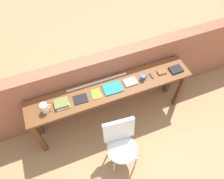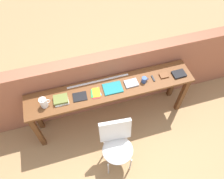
# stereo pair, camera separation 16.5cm
# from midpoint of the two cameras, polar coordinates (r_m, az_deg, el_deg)

# --- Properties ---
(ground_plane) EXTENTS (40.00, 40.00, 0.00)m
(ground_plane) POSITION_cam_midpoint_polar(r_m,az_deg,el_deg) (3.79, 2.36, -11.05)
(ground_plane) COLOR tan
(brick_wall_back) EXTENTS (6.00, 0.20, 1.20)m
(brick_wall_back) POSITION_cam_midpoint_polar(r_m,az_deg,el_deg) (3.59, -0.44, 1.98)
(brick_wall_back) COLOR #9E5B42
(brick_wall_back) RESTS_ON ground
(sideboard) EXTENTS (2.50, 0.44, 0.88)m
(sideboard) POSITION_cam_midpoint_polar(r_m,az_deg,el_deg) (3.29, 1.19, -1.01)
(sideboard) COLOR brown
(sideboard) RESTS_ON ground
(chair_white_moulded) EXTENTS (0.48, 0.49, 0.89)m
(chair_white_moulded) POSITION_cam_midpoint_polar(r_m,az_deg,el_deg) (3.14, 2.81, -13.95)
(chair_white_moulded) COLOR white
(chair_white_moulded) RESTS_ON ground
(pitcher_white) EXTENTS (0.14, 0.10, 0.18)m
(pitcher_white) POSITION_cam_midpoint_polar(r_m,az_deg,el_deg) (3.05, -15.95, -3.36)
(pitcher_white) COLOR white
(pitcher_white) RESTS_ON sideboard
(book_stack_leftmost) EXTENTS (0.20, 0.17, 0.06)m
(book_stack_leftmost) POSITION_cam_midpoint_polar(r_m,az_deg,el_deg) (3.08, -11.69, -2.70)
(book_stack_leftmost) COLOR white
(book_stack_leftmost) RESTS_ON sideboard
(magazine_cycling) EXTENTS (0.21, 0.16, 0.01)m
(magazine_cycling) POSITION_cam_midpoint_polar(r_m,az_deg,el_deg) (3.09, -6.88, -1.93)
(magazine_cycling) COLOR black
(magazine_cycling) RESTS_ON sideboard
(pamphlet_pile_colourful) EXTENTS (0.15, 0.20, 0.01)m
(pamphlet_pile_colourful) POSITION_cam_midpoint_polar(r_m,az_deg,el_deg) (3.11, -2.77, -0.96)
(pamphlet_pile_colourful) COLOR #3399D8
(pamphlet_pile_colourful) RESTS_ON sideboard
(book_open_centre) EXTENTS (0.28, 0.21, 0.02)m
(book_open_centre) POSITION_cam_midpoint_polar(r_m,az_deg,el_deg) (3.16, 1.67, 0.32)
(book_open_centre) COLOR #19757A
(book_open_centre) RESTS_ON sideboard
(book_grey_hardcover) EXTENTS (0.20, 0.14, 0.03)m
(book_grey_hardcover) POSITION_cam_midpoint_polar(r_m,az_deg,el_deg) (3.22, 6.51, 1.58)
(book_grey_hardcover) COLOR #9E9EA3
(book_grey_hardcover) RESTS_ON sideboard
(mug) EXTENTS (0.11, 0.08, 0.09)m
(mug) POSITION_cam_midpoint_polar(r_m,az_deg,el_deg) (3.25, 9.86, 2.46)
(mug) COLOR #2D4C8C
(mug) RESTS_ON sideboard
(multitool_folded) EXTENTS (0.02, 0.11, 0.02)m
(multitool_folded) POSITION_cam_midpoint_polar(r_m,az_deg,el_deg) (3.34, 12.08, 2.79)
(multitool_folded) COLOR black
(multitool_folded) RESTS_ON sideboard
(leather_journal_brown) EXTENTS (0.13, 0.10, 0.02)m
(leather_journal_brown) POSITION_cam_midpoint_polar(r_m,az_deg,el_deg) (3.41, 14.78, 3.53)
(leather_journal_brown) COLOR brown
(leather_journal_brown) RESTS_ON sideboard
(book_repair_rightmost) EXTENTS (0.20, 0.15, 0.03)m
(book_repair_rightmost) POSITION_cam_midpoint_polar(r_m,az_deg,el_deg) (3.49, 18.38, 3.84)
(book_repair_rightmost) COLOR black
(book_repair_rightmost) RESTS_ON sideboard
(ruler_metal_back_edge) EXTENTS (0.94, 0.03, 0.00)m
(ruler_metal_back_edge) POSITION_cam_midpoint_polar(r_m,az_deg,el_deg) (3.25, -2.17, 2.17)
(ruler_metal_back_edge) COLOR silver
(ruler_metal_back_edge) RESTS_ON sideboard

